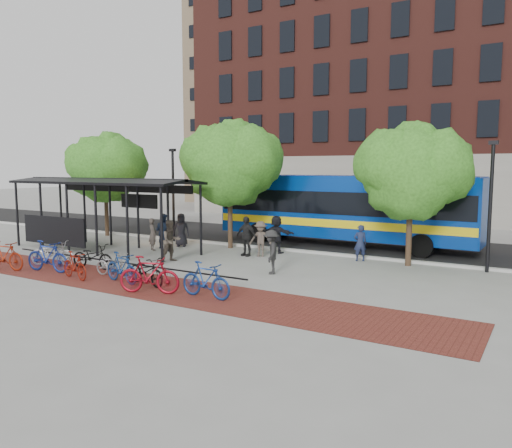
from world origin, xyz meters
The scene contains 32 objects.
ground centered at (0.00, 0.00, 0.00)m, with size 160.00×160.00×0.00m, color #9E9E99.
asphalt_street centered at (0.00, 8.00, 0.01)m, with size 160.00×8.00×0.01m, color black.
curb centered at (0.00, 4.00, 0.06)m, with size 160.00×0.25×0.12m, color #B7B7B2.
brick_strip centered at (-2.00, -5.00, 0.00)m, with size 24.00×3.00×0.01m, color maroon.
bike_rack_rail centered at (-3.30, -4.10, 0.00)m, with size 12.00×0.05×0.95m, color black.
building_tower centered at (-16.00, 40.00, 15.00)m, with size 22.00×22.00×30.00m, color #7A664C.
bus_shelter centered at (-8.13, -0.48, 3.00)m, with size 10.60×3.07×3.60m.
tree_a centered at (-11.91, 3.35, 4.24)m, with size 4.90×4.00×6.18m.
tree_b centered at (-2.90, 3.35, 4.46)m, with size 5.15×4.20×6.47m.
tree_c centered at (6.09, 3.35, 4.05)m, with size 4.66×3.80×5.92m.
lamp_post_left centered at (-7.00, 3.60, 2.75)m, with size 0.35×0.20×5.12m.
lamp_post_right centered at (9.00, 3.60, 2.75)m, with size 0.35×0.20×5.12m.
bus centered at (1.69, 7.03, 2.11)m, with size 13.69×3.45×3.68m.
bike_1 centered at (-7.64, -6.00, 0.59)m, with size 0.56×1.97×1.19m, color maroon.
bike_2 centered at (-6.81, -4.38, 0.52)m, with size 0.69×1.98×1.04m, color #B0B0B3.
bike_3 centered at (-5.84, -5.33, 0.62)m, with size 0.59×2.07×1.25m, color navy.
bike_4 centered at (-4.78, -4.01, 0.52)m, with size 0.69×1.97×1.03m, color black.
bike_5 centered at (-3.90, -5.61, 0.51)m, with size 0.48×1.69×1.01m, color maroon.
bike_6 centered at (-2.99, -4.59, 0.45)m, with size 0.60×1.71×0.90m, color #98989A.
bike_7 centered at (-1.95, -5.16, 0.55)m, with size 0.52×1.83×1.10m, color navy.
bike_8 centered at (-0.96, -4.96, 0.51)m, with size 0.67×1.94×1.02m, color black.
bike_9 centered at (-0.04, -5.78, 0.62)m, with size 0.58×2.07×1.24m, color maroon.
bike_11 centered at (1.88, -5.28, 0.58)m, with size 0.54×1.92×1.15m, color navy.
pedestrian_0 centered at (-5.49, 2.41, 0.87)m, with size 0.85×0.55×1.73m, color black.
pedestrian_1 centered at (-5.91, 0.72, 0.80)m, with size 0.58×0.38×1.60m, color #463E38.
pedestrian_2 centered at (-5.89, 1.46, 0.89)m, with size 0.86×0.67×1.78m, color #1D2945.
pedestrian_3 centered at (-0.40, 1.96, 0.82)m, with size 1.06×0.61×1.65m, color #51453C.
pedestrian_4 centered at (-1.06, 1.75, 0.93)m, with size 1.08×0.45×1.85m, color black.
pedestrian_5 centered at (-0.22, 3.15, 0.91)m, with size 1.69×0.54×1.82m, color black.
pedestrian_7 centered at (3.91, 3.27, 0.80)m, with size 0.59×0.38×1.61m, color #1F2749.
pedestrian_8 centered at (-3.14, -1.11, 0.91)m, with size 0.88×0.69×1.82m, color #4C4238.
pedestrian_9 centered at (1.86, -1.06, 0.86)m, with size 1.11×0.64×1.72m, color #262626.
Camera 1 is at (11.20, -17.63, 4.11)m, focal length 35.00 mm.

